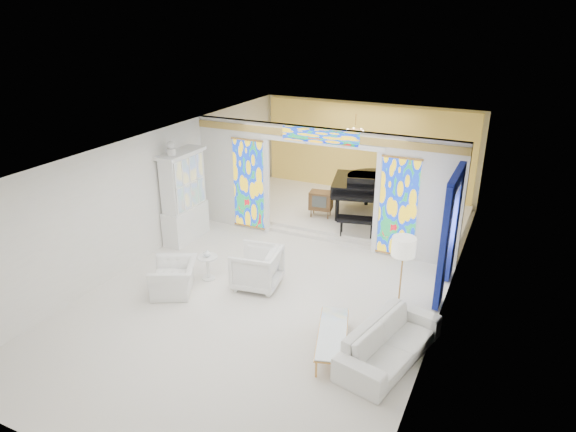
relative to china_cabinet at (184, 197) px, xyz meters
The scene contains 24 objects.
floor 3.47m from the china_cabinet, 10.50° to the right, with size 12.00×12.00×0.00m, color silver.
ceiling 3.75m from the china_cabinet, 10.50° to the right, with size 7.00×12.00×0.02m, color white.
wall_back 6.30m from the china_cabinet, 59.24° to the left, with size 7.00×0.02×3.00m, color white.
wall_front 7.35m from the china_cabinet, 64.01° to the right, with size 7.00×0.02×3.00m, color white.
wall_left 0.74m from the china_cabinet, 115.42° to the right, with size 0.02×12.00×3.00m, color white.
wall_right 6.75m from the china_cabinet, ahead, with size 0.02×12.00×3.00m, color white.
partition_wall 3.54m from the china_cabinet, 23.50° to the left, with size 7.00×0.22×3.00m.
stained_glass_left 1.76m from the china_cabinet, 47.47° to the left, with size 0.90×0.04×2.40m, color gold.
stained_glass_right 5.41m from the china_cabinet, 13.85° to the left, with size 0.90×0.04×2.40m, color gold.
stained_glass_transom 3.84m from the china_cabinet, 21.91° to the left, with size 2.00×0.04×0.34m, color gold.
alcove_platform 4.88m from the china_cabinet, 47.45° to the left, with size 6.80×3.80×0.18m, color silver.
gold_curtain_back 6.19m from the china_cabinet, 58.67° to the left, with size 6.70×0.10×2.90m, color #E6C450.
chandelier 5.02m from the china_cabinet, 44.89° to the left, with size 0.48×0.48×0.30m, color #B98340.
blue_drapes 6.63m from the china_cabinet, ahead, with size 0.14×1.85×2.65m.
china_cabinet is the anchor object (origin of this frame).
armchair_left 2.87m from the china_cabinet, 59.64° to the right, with size 1.04×0.91×0.67m, color white.
armchair_right 3.29m from the china_cabinet, 26.16° to the right, with size 0.96×0.99×0.90m, color silver.
sofa 6.76m from the china_cabinet, 23.25° to the right, with size 2.32×0.91×0.68m, color white.
side_table 2.48m from the china_cabinet, 42.67° to the right, with size 0.50×0.50×0.56m.
vase 2.41m from the china_cabinet, 42.67° to the right, with size 0.17×0.17×0.18m, color silver.
coffee_table 5.97m from the china_cabinet, 28.75° to the right, with size 0.97×1.74×0.37m.
floor_lamp 6.21m from the china_cabinet, 13.88° to the right, with size 0.46×0.46×1.81m.
grand_piano 5.19m from the china_cabinet, 42.24° to the left, with size 2.18×3.35×1.23m.
tv_console 3.82m from the china_cabinet, 42.91° to the left, with size 0.69×0.52×0.73m.
Camera 1 is at (4.51, -9.48, 5.69)m, focal length 32.00 mm.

